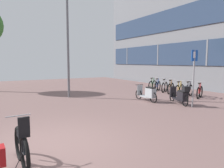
{
  "coord_description": "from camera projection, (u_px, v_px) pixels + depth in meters",
  "views": [
    {
      "loc": [
        -1.17,
        -5.12,
        2.07
      ],
      "look_at": [
        3.22,
        2.62,
        1.12
      ],
      "focal_mm": 33.4,
      "sensor_mm": 36.0,
      "label": 1
    }
  ],
  "objects": [
    {
      "name": "bicycle_rack_01",
      "position": [
        189.0,
        91.0,
        12.56
      ],
      "size": [
        1.31,
        0.57,
        0.99
      ],
      "color": "black",
      "rests_on": "ground"
    },
    {
      "name": "lamp_post",
      "position": [
        68.0,
        36.0,
        11.86
      ],
      "size": [
        0.2,
        0.52,
        6.44
      ],
      "color": "slate",
      "rests_on": "ground"
    },
    {
      "name": "scooter_mid",
      "position": [
        148.0,
        93.0,
        10.97
      ],
      "size": [
        0.52,
        1.82,
        0.85
      ],
      "color": "black",
      "rests_on": "ground"
    },
    {
      "name": "scooter_near",
      "position": [
        180.0,
        95.0,
        10.17
      ],
      "size": [
        0.87,
        1.78,
        0.97
      ],
      "color": "black",
      "rests_on": "ground"
    },
    {
      "name": "bicycle_rack_06",
      "position": [
        153.0,
        85.0,
        15.67
      ],
      "size": [
        1.27,
        0.62,
        0.97
      ],
      "color": "black",
      "rests_on": "ground"
    },
    {
      "name": "bicycle_rack_02",
      "position": [
        179.0,
        90.0,
        13.15
      ],
      "size": [
        1.27,
        0.52,
        0.93
      ],
      "color": "black",
      "rests_on": "ground"
    },
    {
      "name": "bicycle_rack_04",
      "position": [
        165.0,
        87.0,
        14.4
      ],
      "size": [
        1.2,
        0.73,
        0.98
      ],
      "color": "black",
      "rests_on": "ground"
    },
    {
      "name": "bicycle_rack_05",
      "position": [
        158.0,
        86.0,
        15.0
      ],
      "size": [
        1.17,
        0.73,
        0.97
      ],
      "color": "black",
      "rests_on": "ground"
    },
    {
      "name": "bicycle_foreground",
      "position": [
        20.0,
        147.0,
        4.12
      ],
      "size": [
        0.64,
        1.41,
        1.11
      ],
      "color": "black",
      "rests_on": "ground"
    },
    {
      "name": "parking_sign",
      "position": [
        194.0,
        72.0,
        9.4
      ],
      "size": [
        0.4,
        0.07,
        2.6
      ],
      "color": "gray",
      "rests_on": "ground"
    },
    {
      "name": "bicycle_rack_00",
      "position": [
        200.0,
        92.0,
        11.99
      ],
      "size": [
        1.23,
        0.63,
        0.96
      ],
      "color": "black",
      "rests_on": "ground"
    },
    {
      "name": "bicycle_rack_03",
      "position": [
        171.0,
        88.0,
        13.73
      ],
      "size": [
        1.23,
        0.7,
        0.99
      ],
      "color": "black",
      "rests_on": "ground"
    },
    {
      "name": "ground",
      "position": [
        103.0,
        136.0,
        5.93
      ],
      "size": [
        21.0,
        40.0,
        0.13
      ],
      "color": "#2A2D35"
    }
  ]
}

